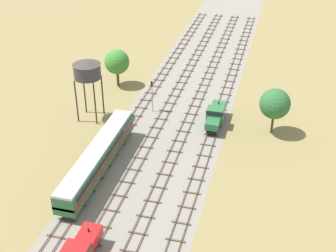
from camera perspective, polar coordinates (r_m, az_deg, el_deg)
name	(u,v)px	position (r m, az deg, el deg)	size (l,w,h in m)	color
ground_plane	(171,129)	(74.98, 0.34, -0.32)	(480.00, 480.00, 0.00)	olive
ballast_bed	(171,129)	(74.98, 0.34, -0.32)	(17.68, 176.00, 0.01)	gray
track_far_left	(133,120)	(77.46, -4.38, 0.80)	(2.40, 126.00, 0.29)	#47382D
track_left	(159,123)	(76.25, -1.13, 0.37)	(2.40, 126.00, 0.29)	#47382D
track_centre_left	(186,127)	(75.30, 2.21, -0.08)	(2.40, 126.00, 0.29)	#47382D
track_centre	(213,130)	(74.61, 5.63, -0.53)	(2.40, 126.00, 0.29)	#47382D
passenger_coach_far_left_near	(98,157)	(64.27, -8.74, -3.79)	(2.96, 22.00, 3.80)	#286638
shunter_loco_centre_mid	(216,114)	(75.37, 5.96, 1.45)	(2.74, 8.46, 3.10)	#286638
water_tower	(87,70)	(75.26, -10.07, 6.84)	(4.61, 4.61, 10.35)	#2D2826
signal_post_nearest	(152,92)	(78.35, -2.01, 4.22)	(0.28, 0.47, 5.92)	gray
lineside_tree_1	(275,104)	(73.12, 13.20, 2.70)	(4.83, 4.83, 7.72)	#4C331E
lineside_tree_2	(117,62)	(87.95, -6.39, 7.95)	(4.74, 4.74, 7.31)	#4C331E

